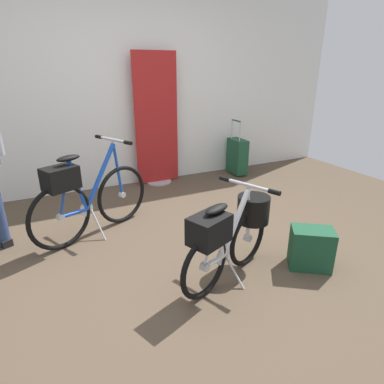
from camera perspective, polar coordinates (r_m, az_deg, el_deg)
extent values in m
plane|color=brown|center=(2.84, 1.24, -11.85)|extent=(6.76, 6.76, 0.00)
cube|color=white|center=(4.49, -12.55, 20.17)|extent=(6.76, 0.10, 3.02)
cylinder|color=#B7B7BC|center=(4.69, -5.86, 1.87)|extent=(0.36, 0.36, 0.02)
cube|color=#A51E1E|center=(4.48, -6.28, 12.51)|extent=(0.60, 0.02, 1.73)
torus|color=black|center=(2.71, 9.80, -8.00)|extent=(0.46, 0.22, 0.48)
cylinder|color=#B7B7BC|center=(2.71, 9.80, -8.00)|extent=(0.07, 0.07, 0.06)
torus|color=black|center=(2.33, 2.22, -13.06)|extent=(0.46, 0.22, 0.48)
cylinder|color=#B7B7BC|center=(2.33, 2.22, -13.06)|extent=(0.07, 0.07, 0.06)
cylinder|color=silver|center=(2.40, 3.86, -12.11)|extent=(0.21, 0.11, 0.05)
cylinder|color=silver|center=(2.47, 7.66, -5.41)|extent=(0.33, 0.17, 0.47)
cylinder|color=silver|center=(2.34, 4.91, -7.54)|extent=(0.13, 0.08, 0.40)
cylinder|color=silver|center=(2.40, 3.86, -12.11)|extent=(0.21, 0.10, 0.04)
cylinder|color=silver|center=(2.60, 9.82, -4.01)|extent=(0.08, 0.05, 0.44)
cylinder|color=silver|center=(2.27, 3.29, -8.38)|extent=(0.14, 0.07, 0.39)
ellipsoid|color=black|center=(2.21, 4.39, -2.99)|extent=(0.24, 0.17, 0.05)
cylinder|color=#B7B7BC|center=(2.49, 9.88, 0.76)|extent=(0.03, 0.03, 0.04)
cylinder|color=#B7B7BC|center=(2.49, 9.91, 1.19)|extent=(0.19, 0.42, 0.03)
cylinder|color=black|center=(2.38, 14.36, -0.03)|extent=(0.07, 0.10, 0.04)
cylinder|color=black|center=(2.60, 5.83, 2.30)|extent=(0.07, 0.10, 0.04)
cylinder|color=#B7B7BC|center=(2.47, 5.40, -11.21)|extent=(0.14, 0.07, 0.14)
cylinder|color=#B7B7BC|center=(2.52, 7.53, -13.85)|extent=(0.09, 0.18, 0.23)
cylinder|color=black|center=(2.65, 10.76, -2.99)|extent=(0.34, 0.34, 0.22)
cube|color=black|center=(2.21, 3.06, -6.64)|extent=(0.33, 0.29, 0.20)
torus|color=black|center=(3.45, -12.22, -0.45)|extent=(0.57, 0.30, 0.61)
cylinder|color=#B7B7BC|center=(3.45, -12.22, -0.45)|extent=(0.08, 0.07, 0.06)
torus|color=black|center=(3.10, -22.20, -4.15)|extent=(0.57, 0.30, 0.61)
cylinder|color=#B7B7BC|center=(3.10, -22.20, -4.15)|extent=(0.08, 0.07, 0.06)
cylinder|color=#1947B2|center=(3.16, -20.12, -3.52)|extent=(0.26, 0.15, 0.05)
cylinder|color=#1947B2|center=(3.23, -15.92, 2.71)|extent=(0.39, 0.22, 0.59)
cylinder|color=#1947B2|center=(3.11, -19.48, 1.02)|extent=(0.15, 0.10, 0.51)
cylinder|color=#1947B2|center=(3.16, -20.12, -3.52)|extent=(0.25, 0.14, 0.04)
cylinder|color=#1947B2|center=(3.35, -12.94, 3.78)|extent=(0.09, 0.06, 0.55)
cylinder|color=#1947B2|center=(3.05, -21.59, 0.47)|extent=(0.17, 0.09, 0.49)
ellipsoid|color=black|center=(3.01, -21.00, 5.59)|extent=(0.24, 0.18, 0.05)
cylinder|color=#B7B7BC|center=(3.26, -13.75, 8.61)|extent=(0.03, 0.03, 0.04)
cylinder|color=#B7B7BC|center=(3.26, -13.78, 8.95)|extent=(0.21, 0.41, 0.03)
cylinder|color=black|center=(3.09, -11.22, 8.51)|extent=(0.07, 0.10, 0.04)
cylinder|color=black|center=(3.43, -16.09, 9.33)|extent=(0.07, 0.10, 0.04)
cylinder|color=#B7B7BC|center=(3.23, -18.12, -2.91)|extent=(0.13, 0.07, 0.14)
cylinder|color=#B7B7BC|center=(3.25, -16.20, -5.52)|extent=(0.10, 0.18, 0.28)
cube|color=black|center=(3.00, -22.20, 2.26)|extent=(0.34, 0.30, 0.20)
cube|color=black|center=(3.54, -30.45, -7.36)|extent=(0.19, 0.26, 0.07)
cube|color=#19472D|center=(5.01, 7.96, 6.26)|extent=(0.19, 0.37, 0.52)
cylinder|color=#B7B7BC|center=(4.80, 8.46, 10.50)|extent=(0.02, 0.02, 0.28)
cylinder|color=#B7B7BC|center=(5.00, 7.05, 10.97)|extent=(0.02, 0.02, 0.28)
cylinder|color=#19472D|center=(4.88, 7.82, 12.36)|extent=(0.03, 0.23, 0.02)
cylinder|color=black|center=(5.01, 9.09, 3.09)|extent=(0.04, 0.02, 0.04)
cylinder|color=black|center=(5.21, 7.61, 3.89)|extent=(0.04, 0.02, 0.04)
cube|color=#19472D|center=(2.84, 20.25, -9.30)|extent=(0.39, 0.37, 0.34)
cube|color=#1F5939|center=(2.97, 19.72, -8.97)|extent=(0.21, 0.16, 0.15)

